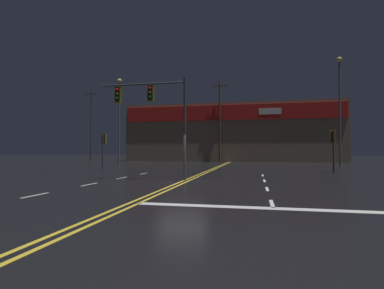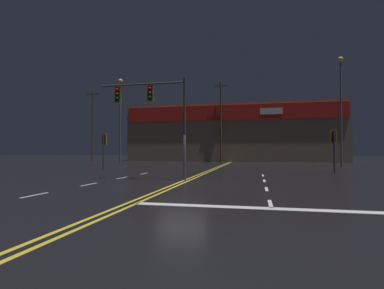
% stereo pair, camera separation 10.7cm
% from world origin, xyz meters
% --- Properties ---
extents(ground_plane, '(200.00, 200.00, 0.00)m').
position_xyz_m(ground_plane, '(0.00, 0.00, 0.00)').
color(ground_plane, black).
extents(road_markings, '(12.35, 60.00, 0.01)m').
position_xyz_m(road_markings, '(0.70, -1.04, 0.00)').
color(road_markings, gold).
rests_on(road_markings, ground).
extents(traffic_signal_median, '(5.06, 0.36, 5.69)m').
position_xyz_m(traffic_signal_median, '(-2.17, 1.19, 4.36)').
color(traffic_signal_median, '#38383D').
rests_on(traffic_signal_median, ground).
extents(traffic_signal_corner_northwest, '(0.42, 0.36, 3.15)m').
position_xyz_m(traffic_signal_corner_northwest, '(-9.15, 8.80, 2.31)').
color(traffic_signal_corner_northwest, '#38383D').
rests_on(traffic_signal_corner_northwest, ground).
extents(traffic_signal_corner_northeast, '(0.42, 0.36, 3.17)m').
position_xyz_m(traffic_signal_corner_northeast, '(9.29, 8.76, 2.32)').
color(traffic_signal_corner_northeast, '#38383D').
rests_on(traffic_signal_corner_northeast, ground).
extents(streetlight_near_right, '(0.56, 0.56, 10.48)m').
position_xyz_m(streetlight_near_right, '(-12.51, 18.88, 6.59)').
color(streetlight_near_right, '#59595E').
rests_on(streetlight_near_right, ground).
extents(streetlight_far_left, '(0.56, 0.56, 11.57)m').
position_xyz_m(streetlight_far_left, '(12.44, 19.04, 7.18)').
color(streetlight_far_left, '#59595E').
rests_on(streetlight_far_left, ground).
extents(building_backdrop, '(33.45, 10.23, 9.02)m').
position_xyz_m(building_backdrop, '(0.00, 35.20, 4.53)').
color(building_backdrop, '#7A6651').
rests_on(building_backdrop, ground).
extents(utility_pole_row, '(46.87, 0.26, 12.01)m').
position_xyz_m(utility_pole_row, '(-0.94, 29.71, 6.03)').
color(utility_pole_row, '#4C3828').
rests_on(utility_pole_row, ground).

